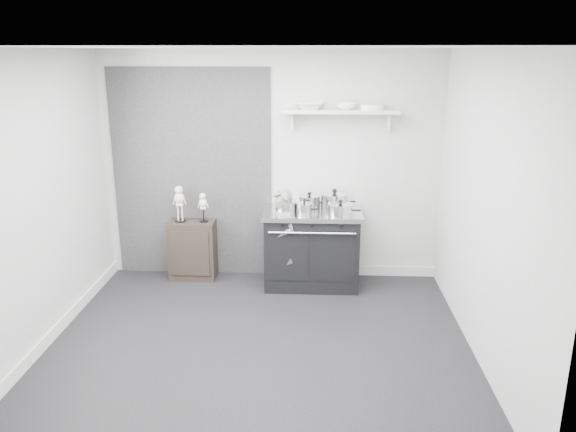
% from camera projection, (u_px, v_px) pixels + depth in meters
% --- Properties ---
extents(ground, '(4.00, 4.00, 0.00)m').
position_uv_depth(ground, '(258.00, 345.00, 5.31)').
color(ground, black).
rests_on(ground, ground).
extents(room_shell, '(4.02, 3.62, 2.71)m').
position_uv_depth(room_shell, '(247.00, 172.00, 4.99)').
color(room_shell, '#BABAB7').
rests_on(room_shell, ground).
extents(wall_shelf, '(1.30, 0.26, 0.24)m').
position_uv_depth(wall_shelf, '(341.00, 112.00, 6.31)').
color(wall_shelf, silver).
rests_on(wall_shelf, room_shell).
extents(stove, '(1.14, 0.71, 0.91)m').
position_uv_depth(stove, '(312.00, 247.00, 6.57)').
color(stove, black).
rests_on(stove, ground).
extents(side_cabinet, '(0.55, 0.32, 0.71)m').
position_uv_depth(side_cabinet, '(193.00, 250.00, 6.80)').
color(side_cabinet, black).
rests_on(side_cabinet, ground).
extents(child, '(0.49, 0.52, 1.19)m').
position_uv_depth(child, '(282.00, 241.00, 6.38)').
color(child, slate).
rests_on(child, ground).
extents(pot_front_left, '(0.33, 0.25, 0.18)m').
position_uv_depth(pot_front_left, '(286.00, 207.00, 6.33)').
color(pot_front_left, silver).
rests_on(pot_front_left, stove).
extents(pot_back_left, '(0.34, 0.25, 0.19)m').
position_uv_depth(pot_back_left, '(309.00, 202.00, 6.52)').
color(pot_back_left, silver).
rests_on(pot_back_left, stove).
extents(pot_back_right, '(0.41, 0.32, 0.24)m').
position_uv_depth(pot_back_right, '(334.00, 201.00, 6.51)').
color(pot_back_right, silver).
rests_on(pot_back_right, stove).
extents(pot_front_right, '(0.37, 0.28, 0.18)m').
position_uv_depth(pot_front_right, '(340.00, 209.00, 6.23)').
color(pot_front_right, silver).
rests_on(pot_front_right, stove).
extents(pot_front_center, '(0.27, 0.18, 0.16)m').
position_uv_depth(pot_front_center, '(304.00, 209.00, 6.28)').
color(pot_front_center, silver).
rests_on(pot_front_center, stove).
extents(skeleton_full, '(0.14, 0.09, 0.50)m').
position_uv_depth(skeleton_full, '(179.00, 201.00, 6.63)').
color(skeleton_full, silver).
rests_on(skeleton_full, side_cabinet).
extents(skeleton_torso, '(0.11, 0.07, 0.41)m').
position_uv_depth(skeleton_torso, '(203.00, 205.00, 6.63)').
color(skeleton_torso, silver).
rests_on(skeleton_torso, side_cabinet).
extents(bowl_large, '(0.32, 0.32, 0.08)m').
position_uv_depth(bowl_large, '(310.00, 106.00, 6.30)').
color(bowl_large, white).
rests_on(bowl_large, wall_shelf).
extents(bowl_small, '(0.22, 0.22, 0.07)m').
position_uv_depth(bowl_small, '(346.00, 106.00, 6.28)').
color(bowl_small, white).
rests_on(bowl_small, wall_shelf).
extents(plate_stack, '(0.28, 0.28, 0.06)m').
position_uv_depth(plate_stack, '(372.00, 107.00, 6.27)').
color(plate_stack, white).
rests_on(plate_stack, wall_shelf).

